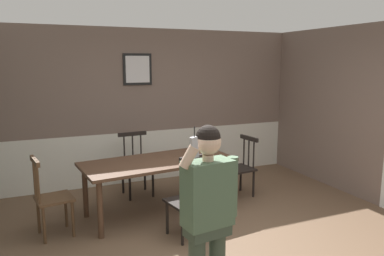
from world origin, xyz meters
TOP-DOWN VIEW (x-y plane):
  - ground_plane at (0.00, 0.00)m, footprint 6.22×6.22m
  - room_back_partition at (-0.00, 2.83)m, footprint 5.46×0.17m
  - dining_table at (-0.36, 1.31)m, footprint 2.13×1.14m
  - chair_near_window at (-0.26, 0.47)m, footprint 0.51×0.51m
  - chair_by_doorway at (1.04, 1.47)m, footprint 0.45×0.45m
  - chair_at_table_head at (-1.76, 1.14)m, footprint 0.47×0.47m
  - chair_opposite_corner at (-0.45, 2.15)m, footprint 0.49×0.49m
  - person_figure at (-0.62, -0.82)m, footprint 0.55×0.27m

SIDE VIEW (x-z plane):
  - ground_plane at x=0.00m, z-range 0.00..0.00m
  - chair_by_doorway at x=1.04m, z-range -0.01..0.92m
  - chair_opposite_corner at x=-0.45m, z-range -0.02..0.96m
  - chair_near_window at x=-0.26m, z-range -0.05..1.00m
  - chair_at_table_head at x=-1.76m, z-range -0.01..0.97m
  - dining_table at x=-0.36m, z-range 0.30..1.05m
  - person_figure at x=-0.62m, z-range 0.10..1.70m
  - room_back_partition at x=0.00m, z-range -0.05..2.59m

